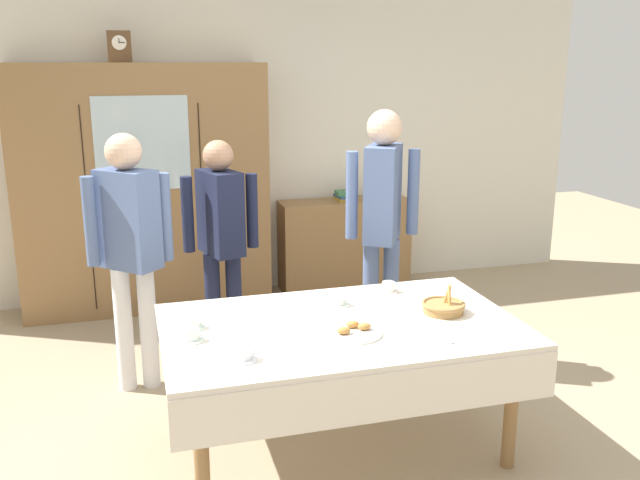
% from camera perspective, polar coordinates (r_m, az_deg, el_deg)
% --- Properties ---
extents(ground_plane, '(12.00, 12.00, 0.00)m').
position_cam_1_polar(ground_plane, '(4.09, 0.79, -15.41)').
color(ground_plane, tan).
rests_on(ground_plane, ground).
extents(back_wall, '(6.40, 0.10, 2.70)m').
position_cam_1_polar(back_wall, '(6.16, -6.26, 8.10)').
color(back_wall, silver).
rests_on(back_wall, ground).
extents(dining_table, '(1.85, 1.12, 0.72)m').
position_cam_1_polar(dining_table, '(3.60, 1.91, -8.42)').
color(dining_table, olive).
rests_on(dining_table, ground).
extents(wall_cabinet, '(2.02, 0.46, 2.04)m').
position_cam_1_polar(wall_cabinet, '(5.83, -14.44, 4.09)').
color(wall_cabinet, olive).
rests_on(wall_cabinet, ground).
extents(mantel_clock, '(0.18, 0.11, 0.24)m').
position_cam_1_polar(mantel_clock, '(5.74, -16.42, 15.25)').
color(mantel_clock, brown).
rests_on(mantel_clock, wall_cabinet).
extents(bookshelf_low, '(1.19, 0.35, 0.83)m').
position_cam_1_polar(bookshelf_low, '(6.30, 2.05, -0.35)').
color(bookshelf_low, olive).
rests_on(bookshelf_low, ground).
extents(book_stack, '(0.17, 0.20, 0.09)m').
position_cam_1_polar(book_stack, '(6.20, 2.09, 3.72)').
color(book_stack, '#B29333').
rests_on(book_stack, bookshelf_low).
extents(tea_cup_far_left, '(0.13, 0.13, 0.06)m').
position_cam_1_polar(tea_cup_far_left, '(3.84, 1.55, -5.09)').
color(tea_cup_far_left, silver).
rests_on(tea_cup_far_left, dining_table).
extents(tea_cup_center, '(0.13, 0.13, 0.06)m').
position_cam_1_polar(tea_cup_center, '(3.19, -6.40, -9.48)').
color(tea_cup_center, white).
rests_on(tea_cup_center, dining_table).
extents(tea_cup_mid_left, '(0.13, 0.13, 0.06)m').
position_cam_1_polar(tea_cup_mid_left, '(3.59, -10.57, -6.84)').
color(tea_cup_mid_left, silver).
rests_on(tea_cup_mid_left, dining_table).
extents(tea_cup_back_edge, '(0.13, 0.13, 0.06)m').
position_cam_1_polar(tea_cup_back_edge, '(4.08, 5.75, -3.97)').
color(tea_cup_back_edge, white).
rests_on(tea_cup_back_edge, dining_table).
extents(tea_cup_near_left, '(0.13, 0.13, 0.06)m').
position_cam_1_polar(tea_cup_near_left, '(3.43, -10.71, -7.86)').
color(tea_cup_near_left, silver).
rests_on(tea_cup_near_left, dining_table).
extents(bread_basket, '(0.24, 0.24, 0.16)m').
position_cam_1_polar(bread_basket, '(3.79, 10.28, -5.50)').
color(bread_basket, '#9E7542').
rests_on(bread_basket, dining_table).
extents(pastry_plate, '(0.28, 0.28, 0.05)m').
position_cam_1_polar(pastry_plate, '(3.46, 2.88, -7.64)').
color(pastry_plate, white).
rests_on(pastry_plate, dining_table).
extents(spoon_front_edge, '(0.12, 0.02, 0.01)m').
position_cam_1_polar(spoon_front_edge, '(3.40, 10.60, -8.47)').
color(spoon_front_edge, silver).
rests_on(spoon_front_edge, dining_table).
extents(spoon_near_left, '(0.12, 0.02, 0.01)m').
position_cam_1_polar(spoon_near_left, '(3.82, 5.21, -5.68)').
color(spoon_near_left, silver).
rests_on(spoon_near_left, dining_table).
extents(person_beside_shelf, '(0.52, 0.41, 1.75)m').
position_cam_1_polar(person_beside_shelf, '(4.63, 5.24, 2.47)').
color(person_beside_shelf, slate).
rests_on(person_beside_shelf, ground).
extents(person_by_cabinet, '(0.52, 0.40, 1.55)m').
position_cam_1_polar(person_by_cabinet, '(4.73, -8.28, 0.88)').
color(person_by_cabinet, '#191E38').
rests_on(person_by_cabinet, ground).
extents(person_behind_table_right, '(0.52, 0.40, 1.64)m').
position_cam_1_polar(person_behind_table_right, '(4.35, -15.62, 0.16)').
color(person_behind_table_right, silver).
rests_on(person_behind_table_right, ground).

